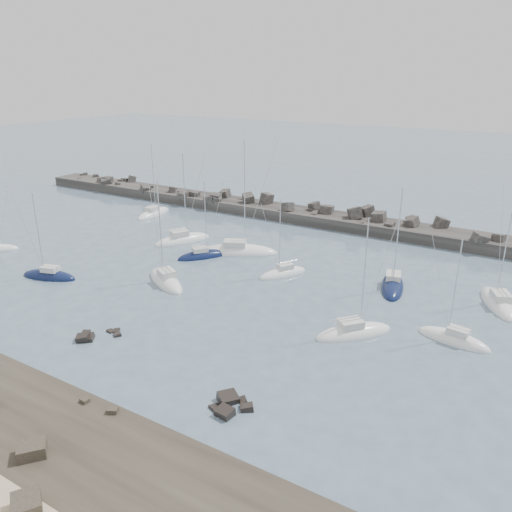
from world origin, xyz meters
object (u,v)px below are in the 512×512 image
(sailboat_4, at_px, (239,252))
(sailboat_8, at_px, (392,286))
(sailboat_7, at_px, (354,333))
(sailboat_9, at_px, (454,340))
(sailboat_10, at_px, (498,304))
(sailboat_3, at_px, (182,241))
(sailboat_6, at_px, (283,274))
(sailboat_1, at_px, (154,214))
(sailboat_5, at_px, (166,281))
(sailboat_2, at_px, (49,277))
(sailboat_13, at_px, (203,256))

(sailboat_4, xyz_separation_m, sailboat_8, (22.38, -0.71, -0.00))
(sailboat_7, relative_size, sailboat_9, 1.15)
(sailboat_9, xyz_separation_m, sailboat_10, (2.71, 10.86, 0.00))
(sailboat_3, bearing_deg, sailboat_6, -11.12)
(sailboat_1, height_order, sailboat_4, sailboat_4)
(sailboat_3, xyz_separation_m, sailboat_8, (32.46, -0.53, -0.01))
(sailboat_3, height_order, sailboat_8, sailboat_3)
(sailboat_9, bearing_deg, sailboat_5, -174.42)
(sailboat_6, height_order, sailboat_10, sailboat_10)
(sailboat_10, bearing_deg, sailboat_5, -158.52)
(sailboat_3, bearing_deg, sailboat_1, 146.62)
(sailboat_6, xyz_separation_m, sailboat_10, (24.62, 4.52, 0.01))
(sailboat_6, relative_size, sailboat_8, 0.81)
(sailboat_7, height_order, sailboat_9, sailboat_7)
(sailboat_5, xyz_separation_m, sailboat_10, (35.81, 14.09, -0.01))
(sailboat_2, relative_size, sailboat_13, 1.02)
(sailboat_3, distance_m, sailboat_6, 19.69)
(sailboat_10, height_order, sailboat_13, sailboat_10)
(sailboat_4, xyz_separation_m, sailboat_13, (-3.42, -4.00, -0.01))
(sailboat_4, distance_m, sailboat_10, 33.87)
(sailboat_3, bearing_deg, sailboat_10, 0.94)
(sailboat_2, bearing_deg, sailboat_6, 32.60)
(sailboat_5, relative_size, sailboat_7, 1.05)
(sailboat_8, height_order, sailboat_13, sailboat_8)
(sailboat_1, bearing_deg, sailboat_6, -21.35)
(sailboat_1, relative_size, sailboat_5, 0.99)
(sailboat_1, relative_size, sailboat_3, 0.94)
(sailboat_5, distance_m, sailboat_10, 38.48)
(sailboat_3, height_order, sailboat_7, sailboat_3)
(sailboat_4, bearing_deg, sailboat_2, -128.14)
(sailboat_6, bearing_deg, sailboat_7, -37.21)
(sailboat_3, xyz_separation_m, sailboat_5, (8.14, -13.37, 0.00))
(sailboat_9, bearing_deg, sailboat_2, -168.47)
(sailboat_3, relative_size, sailboat_9, 1.29)
(sailboat_7, bearing_deg, sailboat_6, 142.79)
(sailboat_1, relative_size, sailboat_8, 1.01)
(sailboat_4, bearing_deg, sailboat_8, -1.81)
(sailboat_5, bearing_deg, sailboat_10, 21.48)
(sailboat_6, distance_m, sailboat_7, 16.54)
(sailboat_9, height_order, sailboat_10, sailboat_10)
(sailboat_3, distance_m, sailboat_5, 15.65)
(sailboat_7, relative_size, sailboat_8, 0.96)
(sailboat_3, bearing_deg, sailboat_9, -13.81)
(sailboat_2, height_order, sailboat_10, sailboat_10)
(sailboat_9, bearing_deg, sailboat_13, 169.64)
(sailboat_8, bearing_deg, sailboat_5, -152.16)
(sailboat_10, bearing_deg, sailboat_8, -173.81)
(sailboat_3, bearing_deg, sailboat_13, -29.84)
(sailboat_4, bearing_deg, sailboat_1, 159.41)
(sailboat_8, bearing_deg, sailboat_6, -166.02)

